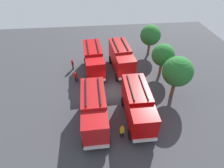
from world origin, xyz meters
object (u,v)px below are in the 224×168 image
fire_truck_2 (121,57)px  traffic_cone_2 (132,63)px  fire_truck_0 (94,59)px  fire_truck_1 (94,109)px  firefighter_2 (122,131)px  tree_0 (150,35)px  firefighter_0 (72,64)px  tree_1 (163,55)px  traffic_cone_0 (127,87)px  firefighter_1 (76,77)px  traffic_cone_1 (149,104)px  tree_2 (178,72)px  fire_truck_3 (138,104)px

fire_truck_2 → traffic_cone_2: size_ratio=10.58×
fire_truck_0 → traffic_cone_2: (-1.08, 5.93, -1.80)m
fire_truck_1 → traffic_cone_2: 12.80m
firefighter_2 → tree_0: 18.04m
firefighter_2 → traffic_cone_2: size_ratio=2.32×
fire_truck_2 → firefighter_2: size_ratio=4.56×
firefighter_0 → tree_0: bearing=173.7°
firefighter_2 → tree_0: tree_0 is taller
firefighter_2 → tree_1: (-10.32, 7.17, 2.37)m
traffic_cone_0 → traffic_cone_2: size_ratio=0.82×
firefighter_1 → traffic_cone_0: (2.24, 6.84, -0.61)m
fire_truck_2 → traffic_cone_2: bearing=111.3°
traffic_cone_0 → firefighter_2: bearing=-13.5°
fire_truck_1 → traffic_cone_1: size_ratio=10.11×
tree_1 → tree_2: size_ratio=0.87×
fire_truck_2 → firefighter_0: fire_truck_2 is taller
firefighter_0 → tree_0: (-3.31, 12.72, 2.57)m
fire_truck_0 → fire_truck_2: bearing=88.1°
fire_truck_1 → firefighter_0: 11.49m
firefighter_0 → tree_1: tree_1 is taller
firefighter_2 → traffic_cone_1: 5.53m
firefighter_0 → tree_2: tree_2 is taller
fire_truck_1 → tree_0: (-14.32, 9.67, 1.34)m
firefighter_1 → tree_0: bearing=103.8°
tree_0 → traffic_cone_2: tree_0 is taller
fire_truck_2 → firefighter_0: (-0.86, -7.35, -1.23)m
firefighter_1 → traffic_cone_2: (-3.38, 8.53, -0.55)m
fire_truck_1 → traffic_cone_2: bearing=149.9°
tree_2 → tree_1: bearing=-178.4°
traffic_cone_0 → traffic_cone_2: (-5.63, 1.68, 0.06)m
fire_truck_1 → traffic_cone_2: (-11.08, 6.15, -1.80)m
traffic_cone_2 → firefighter_2: bearing=-14.9°
fire_truck_0 → traffic_cone_2: fire_truck_0 is taller
tree_0 → traffic_cone_0: size_ratio=9.06×
fire_truck_0 → traffic_cone_0: size_ratio=12.85×
fire_truck_3 → tree_0: (-14.05, 5.00, 1.34)m
firefighter_2 → tree_1: bearing=-30.8°
traffic_cone_0 → traffic_cone_1: (3.59, 2.01, 0.07)m
traffic_cone_1 → tree_0: bearing=165.6°
fire_truck_0 → tree_2: (6.48, 9.73, 1.59)m
tree_1 → firefighter_2: bearing=-34.8°
tree_0 → traffic_cone_1: size_ratio=7.24×
traffic_cone_1 → fire_truck_2: bearing=-165.3°
tree_0 → tree_1: 6.10m
fire_truck_0 → tree_2: size_ratio=1.32×
fire_truck_1 → fire_truck_3: 4.68m
fire_truck_0 → tree_2: bearing=52.3°
tree_0 → traffic_cone_1: tree_0 is taller
tree_1 → firefighter_1: bearing=-87.5°
firefighter_0 → traffic_cone_1: bearing=115.3°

